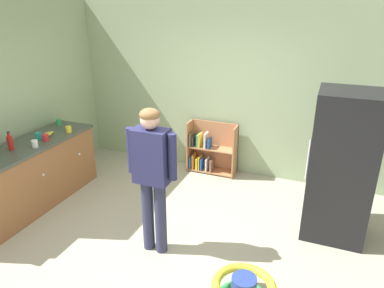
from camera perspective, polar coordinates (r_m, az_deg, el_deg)
The scene contains 14 objects.
ground_plane at distance 4.30m, azimuth -3.47°, elevation -16.62°, with size 12.00×12.00×0.00m, color #AAA28C.
back_wall at distance 5.71m, azimuth 6.24°, elevation 8.33°, with size 5.20×0.06×2.70m, color #9CB188.
left_side_wall at distance 5.77m, azimuth -24.68°, elevation 6.61°, with size 0.06×2.99×2.70m, color #99B085.
kitchen_counter at distance 5.33m, azimuth -24.98°, elevation -4.96°, with size 0.65×2.24×0.90m.
refrigerator at distance 4.49m, azimuth 22.72°, elevation -3.32°, with size 0.73×0.68×1.78m.
bookshelf at distance 5.92m, azimuth 2.76°, elevation -1.09°, with size 0.80×0.28×0.85m.
standing_person at distance 3.80m, azimuth -6.39°, elevation -4.10°, with size 0.57×0.22×1.69m.
banana_bunch at distance 5.45m, azimuth -21.82°, elevation 1.59°, with size 0.15×0.16×0.04m.
ketchup_bottle at distance 5.10m, azimuth -27.05°, elevation 0.21°, with size 0.07×0.07×0.25m.
red_cup at distance 5.25m, azimuth -22.34°, elevation 0.97°, with size 0.08×0.08×0.10m, color red.
white_cup at distance 5.07m, azimuth -23.83°, elevation 0.03°, with size 0.08×0.08×0.10m, color white.
yellow_cup at distance 5.47m, azimuth -19.11°, elevation 2.23°, with size 0.08×0.08×0.10m, color yellow.
teal_cup at distance 5.35m, azimuth -23.33°, elevation 1.19°, with size 0.08×0.08×0.10m, color teal.
green_cup at distance 5.85m, azimuth -20.52°, elevation 3.29°, with size 0.08×0.08×0.10m, color green.
Camera 1 is at (1.48, -3.03, 2.66)m, focal length 33.39 mm.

